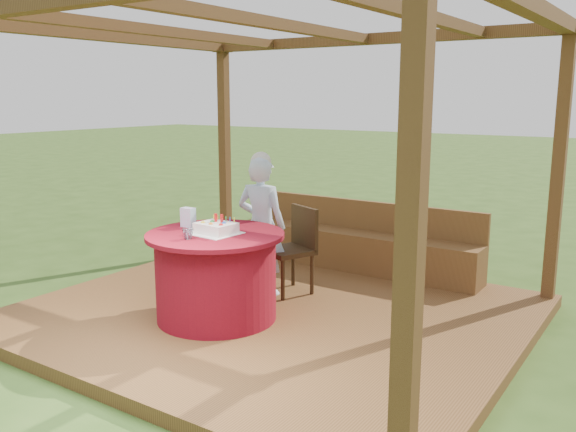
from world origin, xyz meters
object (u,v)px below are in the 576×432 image
(table, at_px, (216,275))
(birthday_cake, at_px, (216,228))
(elderly_woman, at_px, (261,224))
(bench, at_px, (356,247))
(drinking_glass, at_px, (188,234))
(chair, at_px, (294,245))
(gift_bag, at_px, (188,217))

(table, xyz_separation_m, birthday_cake, (0.03, -0.02, 0.45))
(elderly_woman, bearing_deg, bench, 74.51)
(elderly_woman, relative_size, birthday_cake, 3.65)
(table, xyz_separation_m, elderly_woman, (-0.08, 0.82, 0.33))
(table, xyz_separation_m, drinking_glass, (-0.04, -0.31, 0.45))
(chair, relative_size, elderly_woman, 0.61)
(birthday_cake, distance_m, drinking_glass, 0.30)
(birthday_cake, bearing_deg, bench, 82.92)
(bench, bearing_deg, elderly_woman, -105.49)
(table, distance_m, birthday_cake, 0.45)
(birthday_cake, bearing_deg, gift_bag, 168.59)
(bench, relative_size, table, 2.39)
(elderly_woman, height_order, drinking_glass, elderly_woman)
(table, xyz_separation_m, chair, (0.17, 1.06, 0.09))
(gift_bag, bearing_deg, bench, 70.10)
(chair, relative_size, birthday_cake, 2.21)
(table, bearing_deg, birthday_cake, -35.45)
(chair, bearing_deg, bench, 82.97)
(table, height_order, chair, chair)
(elderly_woman, bearing_deg, chair, 45.52)
(birthday_cake, bearing_deg, elderly_woman, 97.33)
(chair, relative_size, gift_bag, 4.91)
(chair, bearing_deg, table, -98.82)
(chair, height_order, gift_bag, gift_bag)
(chair, xyz_separation_m, elderly_woman, (-0.24, -0.25, 0.24))
(elderly_woman, distance_m, drinking_glass, 1.14)
(chair, xyz_separation_m, birthday_cake, (-0.14, -1.09, 0.36))
(drinking_glass, bearing_deg, chair, 81.54)
(elderly_woman, relative_size, drinking_glass, 15.07)
(birthday_cake, bearing_deg, table, 144.55)
(chair, distance_m, elderly_woman, 0.42)
(bench, distance_m, chair, 1.17)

